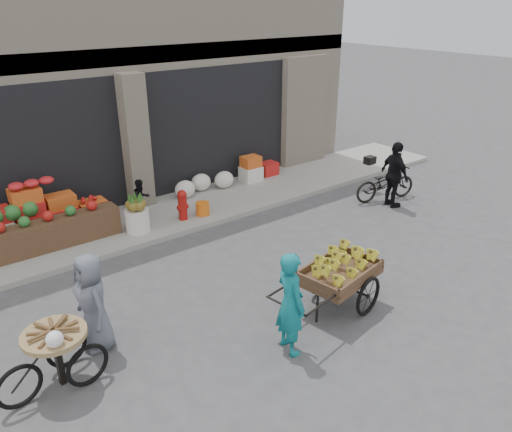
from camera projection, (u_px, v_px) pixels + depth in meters
ground at (268, 295)px, 8.80m from camera, size 80.00×80.00×0.00m
sidewalk at (159, 217)px, 11.75m from camera, size 18.00×2.20×0.12m
building at (80, 56)px, 13.26m from camera, size 14.00×6.45×7.00m
fruit_display at (42, 216)px, 10.32m from camera, size 3.10×1.12×1.24m
pineapple_bin at (138, 220)px, 10.84m from camera, size 0.52×0.52×0.50m
fire_hydrant at (182, 204)px, 11.37m from camera, size 0.22×0.22×0.71m
orange_bucket at (203, 209)px, 11.70m from camera, size 0.32×0.32×0.30m
right_bay_goods at (234, 175)px, 13.50m from camera, size 3.35×0.60×0.70m
seated_person at (141, 199)px, 11.41m from camera, size 0.51×0.43×0.93m
banana_cart at (338, 272)px, 8.17m from camera, size 2.41×1.30×0.96m
vendor_woman at (290, 303)px, 7.14m from camera, size 0.48×0.64×1.62m
tricycle_cart at (56, 350)px, 6.58m from camera, size 1.46×0.97×0.95m
vendor_grey at (93, 302)px, 7.24m from camera, size 0.51×0.76×1.54m
bicycle at (385, 183)px, 12.77m from camera, size 1.81×1.02×0.90m
cyclist at (395, 175)px, 12.21m from camera, size 0.64×1.04×1.65m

